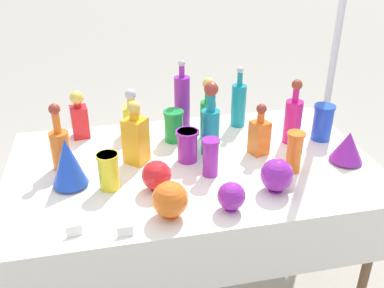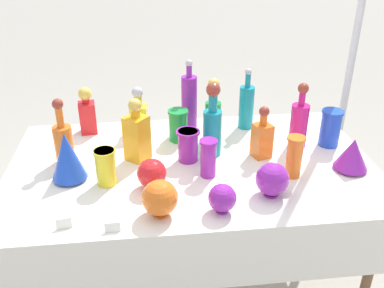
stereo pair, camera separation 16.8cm
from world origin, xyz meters
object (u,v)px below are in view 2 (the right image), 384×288
(tall_bottle_2, at_px, (212,126))
(tall_bottle_4, at_px, (63,140))
(tall_bottle_0, at_px, (299,122))
(round_bowl_2, at_px, (222,198))
(square_decanter_1, at_px, (139,114))
(round_bowl_1, at_px, (160,198))
(tall_bottle_3, at_px, (213,115))
(square_decanter_0, at_px, (262,137))
(slender_vase_4, at_px, (208,157))
(round_bowl_0, at_px, (272,179))
(round_bowl_3, at_px, (152,173))
(square_decanter_2, at_px, (87,112))
(slender_vase_5, at_px, (188,144))
(tall_bottle_5, at_px, (246,106))
(canopy_pole, at_px, (350,70))
(fluted_vase_0, at_px, (67,156))
(square_decanter_3, at_px, (137,134))
(tall_bottle_1, at_px, (189,101))
(slender_vase_2, at_px, (294,155))
(slender_vase_3, at_px, (178,124))
(fluted_vase_1, at_px, (352,154))
(slender_vase_1, at_px, (331,127))

(tall_bottle_2, relative_size, tall_bottle_4, 1.15)
(tall_bottle_0, height_order, round_bowl_2, tall_bottle_0)
(square_decanter_1, relative_size, round_bowl_2, 2.14)
(tall_bottle_4, bearing_deg, round_bowl_1, -47.64)
(tall_bottle_3, distance_m, square_decanter_0, 0.29)
(slender_vase_4, height_order, round_bowl_0, slender_vase_4)
(tall_bottle_2, distance_m, square_decanter_0, 0.24)
(square_decanter_0, bearing_deg, round_bowl_3, -157.89)
(square_decanter_1, distance_m, slender_vase_4, 0.57)
(tall_bottle_2, relative_size, square_decanter_0, 1.41)
(square_decanter_2, distance_m, slender_vase_5, 0.61)
(tall_bottle_2, height_order, round_bowl_2, tall_bottle_2)
(square_decanter_1, bearing_deg, slender_vase_5, -56.08)
(tall_bottle_5, xyz_separation_m, slender_vase_5, (-0.35, -0.33, -0.04))
(tall_bottle_5, height_order, square_decanter_2, tall_bottle_5)
(round_bowl_0, relative_size, canopy_pole, 0.06)
(tall_bottle_5, xyz_separation_m, round_bowl_3, (-0.53, -0.54, -0.06))
(slender_vase_5, bearing_deg, tall_bottle_5, 42.92)
(fluted_vase_0, bearing_deg, round_bowl_0, -14.62)
(round_bowl_3, bearing_deg, square_decanter_0, 22.11)
(tall_bottle_0, bearing_deg, round_bowl_3, -158.14)
(round_bowl_2, distance_m, round_bowl_3, 0.33)
(square_decanter_3, bearing_deg, tall_bottle_0, 2.69)
(tall_bottle_1, distance_m, tall_bottle_3, 0.19)
(tall_bottle_0, height_order, slender_vase_2, tall_bottle_0)
(slender_vase_3, relative_size, fluted_vase_0, 0.74)
(tall_bottle_3, relative_size, square_decanter_3, 1.08)
(slender_vase_5, height_order, canopy_pole, canopy_pole)
(square_decanter_3, relative_size, slender_vase_2, 1.60)
(tall_bottle_1, distance_m, square_decanter_1, 0.28)
(square_decanter_1, height_order, slender_vase_3, square_decanter_1)
(square_decanter_2, relative_size, slender_vase_2, 1.32)
(fluted_vase_1, xyz_separation_m, round_bowl_3, (-0.90, -0.04, -0.01))
(tall_bottle_1, relative_size, round_bowl_3, 2.87)
(round_bowl_2, bearing_deg, slender_vase_1, 37.80)
(round_bowl_0, bearing_deg, slender_vase_3, 121.63)
(fluted_vase_0, relative_size, round_bowl_3, 1.68)
(square_decanter_2, bearing_deg, slender_vase_2, -30.67)
(slender_vase_4, bearing_deg, tall_bottle_0, 24.97)
(slender_vase_2, relative_size, canopy_pole, 0.08)
(slender_vase_3, relative_size, round_bowl_1, 1.11)
(tall_bottle_1, height_order, tall_bottle_3, tall_bottle_1)
(tall_bottle_4, xyz_separation_m, slender_vase_4, (0.64, -0.20, -0.02))
(square_decanter_1, distance_m, canopy_pole, 1.32)
(slender_vase_3, height_order, round_bowl_2, slender_vase_3)
(tall_bottle_4, height_order, round_bowl_0, tall_bottle_4)
(square_decanter_1, distance_m, fluted_vase_0, 0.54)
(tall_bottle_1, height_order, round_bowl_1, tall_bottle_1)
(fluted_vase_0, bearing_deg, slender_vase_3, 32.90)
(tall_bottle_2, xyz_separation_m, round_bowl_3, (-0.30, -0.26, -0.08))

